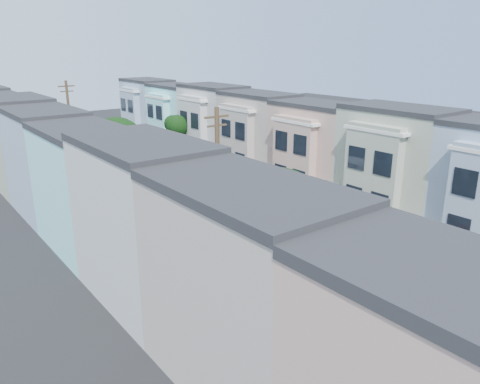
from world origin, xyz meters
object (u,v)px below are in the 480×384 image
object	(u,v)px
tree_far_r	(176,127)
utility_pole_near	(218,192)
tree_c	(185,186)
parked_left_d	(161,212)
parked_left_c	(235,254)
fedex_truck	(240,193)
lead_sedan	(194,180)
parked_right_b	(399,242)
tree_b	(277,214)
parked_right_d	(169,158)
parked_right_a	(463,268)
parked_right_c	(211,174)
tree_e	(60,130)
tree_d	(116,146)
utility_pole_far	(71,131)
parked_left_b	(365,325)

from	to	relation	value
tree_far_r	utility_pole_near	distance (m)	30.73
tree_c	parked_left_d	distance (m)	7.53
tree_far_r	parked_left_c	bearing A→B (deg)	-113.16
fedex_truck	lead_sedan	distance (m)	8.58
fedex_truck	lead_sedan	size ratio (longest dim) A/B	1.59
tree_c	tree_far_r	distance (m)	27.34
lead_sedan	parked_right_b	distance (m)	21.83
tree_far_r	fedex_truck	size ratio (longest dim) A/B	0.90
tree_b	tree_c	xyz separation A→B (m)	(0.00, 9.04, -0.70)
lead_sedan	parked_right_b	size ratio (longest dim) A/B	0.82
utility_pole_near	parked_right_d	size ratio (longest dim) A/B	2.59
parked_right_a	parked_right_c	world-z (taller)	parked_right_a
tree_b	parked_right_b	bearing A→B (deg)	0.03
tree_e	parked_left_d	world-z (taller)	tree_e
tree_d	parked_right_d	world-z (taller)	tree_d
tree_b	tree_far_r	distance (m)	35.54
tree_b	tree_d	distance (m)	19.90
utility_pole_far	parked_right_b	world-z (taller)	utility_pole_far
utility_pole_far	parked_right_d	distance (m)	12.08
parked_left_c	parked_right_a	world-z (taller)	parked_left_c
tree_e	lead_sedan	size ratio (longest dim) A/B	1.87
lead_sedan	parked_left_c	world-z (taller)	parked_left_c
parked_left_d	utility_pole_far	bearing A→B (deg)	91.26
fedex_truck	parked_right_b	bearing A→B (deg)	-73.68
utility_pole_far	fedex_truck	xyz separation A→B (m)	(7.74, -18.07, -3.53)
tree_far_r	parked_right_c	size ratio (longest dim) A/B	1.40
utility_pole_far	parked_left_c	xyz separation A→B (m)	(1.40, -25.83, -4.48)
tree_d	utility_pole_near	size ratio (longest dim) A/B	0.79
parked_right_b	parked_right_a	bearing A→B (deg)	-93.80
parked_right_a	utility_pole_near	bearing A→B (deg)	140.04
utility_pole_near	fedex_truck	world-z (taller)	utility_pole_near
fedex_truck	parked_left_b	bearing A→B (deg)	-107.82
lead_sedan	tree_c	bearing A→B (deg)	-123.47
tree_c	tree_e	bearing A→B (deg)	90.00
tree_far_r	parked_right_d	size ratio (longest dim) A/B	1.41
tree_c	parked_left_d	xyz separation A→B (m)	(1.40, 6.27, -3.93)
parked_left_d	tree_b	bearing A→B (deg)	-99.00
tree_b	utility_pole_far	size ratio (longest dim) A/B	0.77
parked_left_c	parked_left_d	bearing A→B (deg)	89.42
tree_b	tree_e	size ratio (longest dim) A/B	1.08
parked_left_b	parked_left_d	size ratio (longest dim) A/B	1.18
parked_right_b	parked_left_d	bearing A→B (deg)	118.84
tree_c	utility_pole_near	bearing A→B (deg)	-89.98
fedex_truck	parked_right_d	world-z (taller)	fedex_truck
tree_d	tree_c	bearing A→B (deg)	-90.00
parked_left_c	tree_c	bearing A→B (deg)	110.57
tree_e	utility_pole_far	distance (m)	3.83
parked_left_c	parked_right_d	world-z (taller)	parked_left_c
fedex_truck	lead_sedan	xyz separation A→B (m)	(0.70, 8.49, -0.99)
tree_e	parked_right_b	world-z (taller)	tree_e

